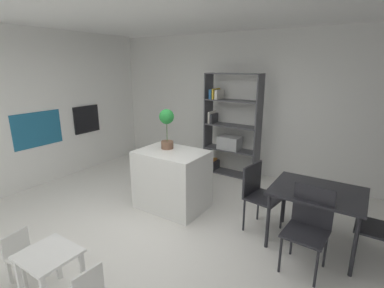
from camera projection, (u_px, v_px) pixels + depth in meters
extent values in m
plane|color=silver|center=(154.00, 230.00, 3.90)|extent=(9.58, 9.58, 0.00)
cube|color=white|center=(145.00, 2.00, 3.14)|extent=(6.96, 5.72, 0.06)
cube|color=silver|center=(242.00, 104.00, 5.81)|extent=(6.96, 0.06, 2.83)
cube|color=white|center=(19.00, 109.00, 5.16)|extent=(0.60, 5.16, 2.83)
cube|color=#1E6084|center=(38.00, 129.00, 5.19)|extent=(0.01, 0.90, 0.63)
cube|color=black|center=(87.00, 119.00, 6.02)|extent=(0.04, 0.59, 0.56)
cylinder|color=#B7BABC|center=(84.00, 108.00, 5.98)|extent=(0.02, 0.47, 0.02)
cube|color=white|center=(172.00, 179.00, 4.45)|extent=(1.04, 0.75, 0.92)
cylinder|color=brown|center=(167.00, 145.00, 4.46)|extent=(0.19, 0.19, 0.12)
cylinder|color=#476633|center=(167.00, 132.00, 4.41)|extent=(0.01, 0.01, 0.30)
sphere|color=#258837|center=(167.00, 117.00, 4.34)|extent=(0.23, 0.23, 0.23)
cube|color=#4C4C51|center=(208.00, 123.00, 5.98)|extent=(0.02, 0.35, 2.04)
cube|color=#4C4C51|center=(258.00, 129.00, 5.40)|extent=(0.02, 0.35, 2.04)
cube|color=#4C4C51|center=(234.00, 74.00, 5.42)|extent=(1.12, 0.35, 0.02)
cube|color=#4C4C51|center=(230.00, 173.00, 5.96)|extent=(1.12, 0.35, 0.02)
cube|color=#4C4C51|center=(231.00, 150.00, 5.82)|extent=(1.07, 0.35, 0.02)
cube|color=#4C4C51|center=(232.00, 126.00, 5.69)|extent=(1.07, 0.35, 0.02)
cube|color=#4C4C51|center=(233.00, 101.00, 5.56)|extent=(1.07, 0.35, 0.02)
cube|color=gold|center=(210.00, 164.00, 6.19)|extent=(0.03, 0.29, 0.20)
cube|color=orange|center=(213.00, 164.00, 6.15)|extent=(0.06, 0.29, 0.21)
cube|color=#38383D|center=(216.00, 165.00, 6.12)|extent=(0.05, 0.29, 0.18)
cube|color=silver|center=(212.00, 117.00, 5.90)|extent=(0.04, 0.29, 0.24)
cube|color=#38383D|center=(214.00, 118.00, 5.88)|extent=(0.04, 0.29, 0.19)
cube|color=#2D6BAD|center=(213.00, 94.00, 5.76)|extent=(0.05, 0.29, 0.19)
cube|color=gold|center=(216.00, 94.00, 5.73)|extent=(0.03, 0.29, 0.21)
cube|color=silver|center=(219.00, 94.00, 5.69)|extent=(0.06, 0.29, 0.19)
cube|color=#B7BABC|center=(230.00, 143.00, 5.81)|extent=(0.44, 0.31, 0.26)
cube|color=white|center=(48.00, 254.00, 2.64)|extent=(0.50, 0.46, 0.03)
cube|color=white|center=(20.00, 281.00, 2.66)|extent=(0.04, 0.04, 0.49)
cube|color=white|center=(57.00, 258.00, 2.97)|extent=(0.04, 0.04, 0.49)
cube|color=white|center=(83.00, 274.00, 2.75)|extent=(0.04, 0.04, 0.49)
cube|color=silver|center=(26.00, 256.00, 2.93)|extent=(0.33, 0.33, 0.02)
cube|color=silver|center=(15.00, 242.00, 2.95)|extent=(0.07, 0.29, 0.23)
cube|color=silver|center=(25.00, 279.00, 2.82)|extent=(0.03, 0.03, 0.28)
cube|color=silver|center=(46.00, 265.00, 3.03)|extent=(0.03, 0.03, 0.28)
cube|color=silver|center=(9.00, 272.00, 2.92)|extent=(0.03, 0.03, 0.28)
cube|color=silver|center=(31.00, 258.00, 3.13)|extent=(0.03, 0.03, 0.28)
cube|color=white|center=(89.00, 285.00, 2.34)|extent=(0.04, 0.28, 0.27)
cube|color=#232328|center=(318.00, 191.00, 3.40)|extent=(1.05, 0.83, 0.03)
cylinder|color=#232328|center=(268.00, 221.00, 3.46)|extent=(0.04, 0.04, 0.72)
cylinder|color=#232328|center=(355.00, 247.00, 2.97)|extent=(0.04, 0.04, 0.72)
cylinder|color=#232328|center=(284.00, 199.00, 4.03)|extent=(0.04, 0.04, 0.72)
cylinder|color=#232328|center=(359.00, 217.00, 3.55)|extent=(0.04, 0.04, 0.72)
cube|color=#232328|center=(377.00, 229.00, 3.14)|extent=(0.44, 0.44, 0.03)
cylinder|color=#232328|center=(356.00, 234.00, 3.45)|extent=(0.03, 0.03, 0.43)
cylinder|color=#232328|center=(353.00, 250.00, 3.15)|extent=(0.03, 0.03, 0.43)
cube|color=#232328|center=(264.00, 198.00, 3.81)|extent=(0.48, 0.50, 0.03)
cube|color=#232328|center=(252.00, 179.00, 3.87)|extent=(0.10, 0.45, 0.42)
cylinder|color=#232328|center=(268.00, 225.00, 3.62)|extent=(0.03, 0.03, 0.47)
cylinder|color=#232328|center=(282.00, 213.00, 3.90)|extent=(0.03, 0.03, 0.47)
cylinder|color=#232328|center=(244.00, 215.00, 3.85)|extent=(0.03, 0.03, 0.47)
cylinder|color=#232328|center=(258.00, 205.00, 4.13)|extent=(0.03, 0.03, 0.47)
cube|color=#232328|center=(305.00, 234.00, 3.05)|extent=(0.46, 0.47, 0.03)
cube|color=#232328|center=(313.00, 206.00, 3.14)|extent=(0.43, 0.06, 0.47)
cylinder|color=#232328|center=(280.00, 255.00, 3.07)|extent=(0.03, 0.03, 0.43)
cylinder|color=#232328|center=(316.00, 269.00, 2.86)|extent=(0.03, 0.03, 0.43)
cylinder|color=#232328|center=(292.00, 238.00, 3.36)|extent=(0.03, 0.03, 0.43)
cylinder|color=#232328|center=(325.00, 250.00, 3.15)|extent=(0.03, 0.03, 0.43)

